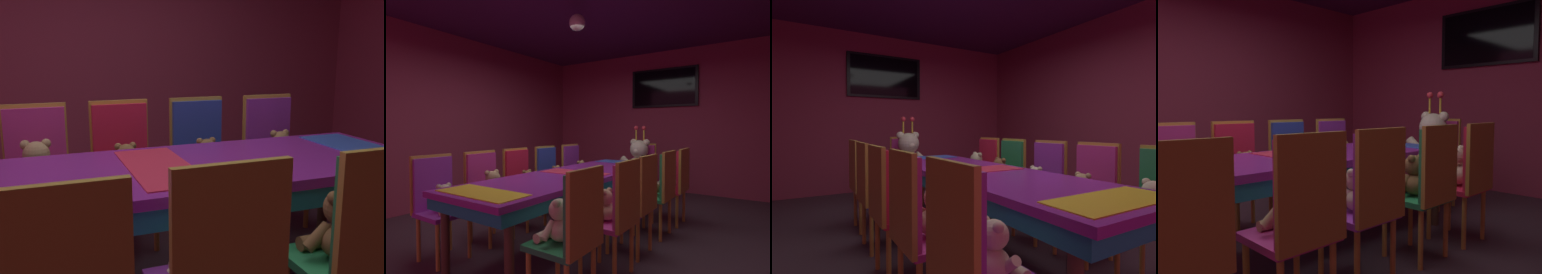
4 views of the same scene
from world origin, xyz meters
The scene contains 26 objects.
ground_plane centered at (0.00, 0.00, 0.00)m, with size 7.90×7.90×0.00m, color #3F2D38.
wall_back centered at (0.00, 3.20, 1.40)m, with size 5.20×0.12×2.80m, color #99334C.
wall_right centered at (2.60, 0.00, 1.40)m, with size 0.12×6.40×2.80m, color #99334C.
banquet_table centered at (0.00, 0.00, 0.66)m, with size 0.90×2.98×0.75m.
chair_left_0 centered at (-0.82, -1.16, 0.60)m, with size 0.42×0.41×0.98m.
teddy_left_0 centered at (-0.68, -1.16, 0.57)m, with size 0.22×0.28×0.27m.
chair_left_1 centered at (-0.83, -0.58, 0.60)m, with size 0.42×0.41×0.98m.
teddy_left_1 centered at (-0.68, -0.58, 0.60)m, with size 0.27×0.35×0.33m.
chair_left_2 centered at (-0.84, -0.03, 0.60)m, with size 0.42×0.41×0.98m.
teddy_left_2 centered at (-0.69, -0.03, 0.57)m, with size 0.22×0.28×0.26m.
chair_left_3 centered at (-0.83, 0.55, 0.60)m, with size 0.42×0.41×0.98m.
teddy_left_3 centered at (-0.68, 0.55, 0.57)m, with size 0.21×0.27×0.26m.
chair_left_4 centered at (-0.80, 1.14, 0.60)m, with size 0.42×0.41×0.98m.
teddy_left_4 centered at (-0.66, 1.14, 0.58)m, with size 0.23×0.30×0.28m.
teddy_right_0 centered at (0.66, -1.13, 0.59)m, with size 0.25×0.33×0.31m.
chair_right_1 centered at (0.83, -0.54, 0.60)m, with size 0.42×0.41×0.98m.
teddy_right_1 centered at (0.69, -0.54, 0.58)m, with size 0.23×0.29×0.28m.
chair_right_2 centered at (0.80, -0.01, 0.60)m, with size 0.42×0.41×0.98m.
teddy_right_2 centered at (0.66, -0.01, 0.58)m, with size 0.22×0.29×0.27m.
chair_right_3 centered at (0.81, 0.59, 0.60)m, with size 0.42×0.41×0.98m.
teddy_right_3 centered at (0.67, 0.59, 0.59)m, with size 0.25×0.32×0.31m.
chair_right_4 centered at (0.84, 1.14, 0.60)m, with size 0.42×0.41×0.98m.
teddy_right_4 centered at (0.69, 1.14, 0.60)m, with size 0.27×0.35×0.33m.
throne_chair centered at (0.00, 2.03, 0.60)m, with size 0.41×0.42×0.98m.
king_teddy_bear centered at (0.00, 1.87, 0.72)m, with size 0.64×0.50×0.83m.
wall_tv centered at (0.00, 3.11, 2.05)m, with size 1.31×0.06×0.76m.
Camera 3 is at (-1.42, -2.16, 1.11)m, focal length 27.04 mm.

